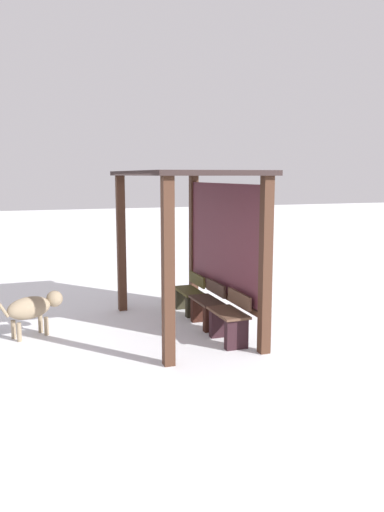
% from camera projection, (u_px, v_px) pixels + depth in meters
% --- Properties ---
extents(ground_plane, '(60.00, 60.00, 0.00)m').
position_uv_depth(ground_plane, '(184.00, 328.00, 8.29)').
color(ground_plane, white).
extents(bus_shelter, '(3.21, 1.69, 2.55)m').
position_uv_depth(bus_shelter, '(200.00, 217.00, 8.09)').
color(bus_shelter, '#44281C').
rests_on(bus_shelter, ground).
extents(bench_left_inside, '(0.79, 0.35, 0.70)m').
position_uv_depth(bench_left_inside, '(190.00, 296.00, 9.21)').
color(bench_left_inside, '#463F1B').
rests_on(bench_left_inside, ground).
extents(bench_center_inside, '(0.79, 0.37, 0.73)m').
position_uv_depth(bench_center_inside, '(208.00, 308.00, 8.38)').
color(bench_center_inside, '#402C23').
rests_on(bench_center_inside, ground).
extents(bench_right_inside, '(0.79, 0.39, 0.76)m').
position_uv_depth(bench_right_inside, '(229.00, 322.00, 7.55)').
color(bench_right_inside, brown).
rests_on(bench_right_inside, ground).
extents(dog, '(0.60, 0.99, 0.66)m').
position_uv_depth(dog, '(34.00, 307.00, 7.84)').
color(dog, gray).
rests_on(dog, ground).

